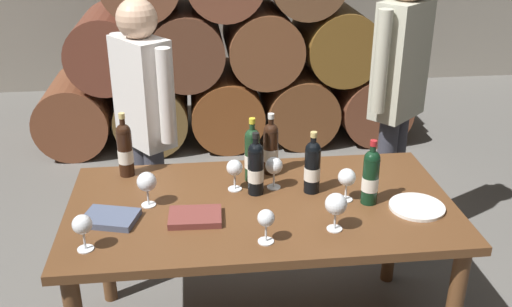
{
  "coord_description": "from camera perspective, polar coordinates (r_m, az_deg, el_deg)",
  "views": [
    {
      "loc": [
        -0.28,
        -2.24,
        2.03
      ],
      "look_at": [
        0.0,
        0.2,
        0.91
      ],
      "focal_mm": 40.98,
      "sensor_mm": 36.0,
      "label": 1
    }
  ],
  "objects": [
    {
      "name": "wine_glass_4",
      "position": [
        2.56,
        -10.62,
        -2.81
      ],
      "size": [
        0.09,
        0.09,
        0.16
      ],
      "color": "white",
      "rests_on": "dining_table"
    },
    {
      "name": "wine_bottle_5",
      "position": [
        2.73,
        -0.37,
        -0.03
      ],
      "size": [
        0.07,
        0.07,
        0.31
      ],
      "color": "#19381E",
      "rests_on": "dining_table"
    },
    {
      "name": "wine_bottle_0",
      "position": [
        2.64,
        5.52,
        -1.25
      ],
      "size": [
        0.07,
        0.07,
        0.29
      ],
      "color": "black",
      "rests_on": "dining_table"
    },
    {
      "name": "serving_plate",
      "position": [
        2.64,
        15.43,
        -5.05
      ],
      "size": [
        0.24,
        0.24,
        0.01
      ],
      "primitive_type": "cylinder",
      "color": "white",
      "rests_on": "dining_table"
    },
    {
      "name": "wine_bottle_3",
      "position": [
        2.85,
        -12.67,
        0.43
      ],
      "size": [
        0.07,
        0.07,
        0.32
      ],
      "color": "black",
      "rests_on": "dining_table"
    },
    {
      "name": "sommelier_presenting",
      "position": [
        3.35,
        13.76,
        6.67
      ],
      "size": [
        0.39,
        0.35,
        1.72
      ],
      "color": "#383842",
      "rests_on": "ground_plane"
    },
    {
      "name": "wine_glass_6",
      "position": [
        2.59,
        8.85,
        -2.4
      ],
      "size": [
        0.08,
        0.08,
        0.15
      ],
      "color": "white",
      "rests_on": "dining_table"
    },
    {
      "name": "wine_glass_2",
      "position": [
        2.32,
        -16.59,
        -6.77
      ],
      "size": [
        0.08,
        0.08,
        0.15
      ],
      "color": "white",
      "rests_on": "dining_table"
    },
    {
      "name": "wine_bottle_4",
      "position": [
        2.61,
        -0.03,
        -1.38
      ],
      "size": [
        0.07,
        0.07,
        0.3
      ],
      "color": "black",
      "rests_on": "dining_table"
    },
    {
      "name": "wine_glass_3",
      "position": [
        2.37,
        7.81,
        -4.98
      ],
      "size": [
        0.09,
        0.09,
        0.16
      ],
      "color": "white",
      "rests_on": "dining_table"
    },
    {
      "name": "barrel_stack",
      "position": [
        5.01,
        -3.12,
        9.75
      ],
      "size": [
        3.12,
        0.9,
        1.69
      ],
      "color": "brown",
      "rests_on": "ground_plane"
    },
    {
      "name": "dining_table",
      "position": [
        2.64,
        0.49,
        -6.58
      ],
      "size": [
        1.7,
        0.9,
        0.76
      ],
      "color": "brown",
      "rests_on": "ground_plane"
    },
    {
      "name": "wine_glass_0",
      "position": [
        2.67,
        1.77,
        -1.27
      ],
      "size": [
        0.08,
        0.08,
        0.15
      ],
      "color": "white",
      "rests_on": "dining_table"
    },
    {
      "name": "wine_bottle_2",
      "position": [
        2.58,
        11.12,
        -2.2
      ],
      "size": [
        0.07,
        0.07,
        0.3
      ],
      "color": "black",
      "rests_on": "dining_table"
    },
    {
      "name": "leather_ledger",
      "position": [
        2.52,
        -14.04,
        -6.14
      ],
      "size": [
        0.26,
        0.21,
        0.03
      ],
      "primitive_type": "cube",
      "rotation": [
        0.0,
        0.0,
        -0.28
      ],
      "color": "#4C5670",
      "rests_on": "dining_table"
    },
    {
      "name": "tasting_notebook",
      "position": [
        2.47,
        -5.96,
        -6.18
      ],
      "size": [
        0.23,
        0.17,
        0.03
      ],
      "primitive_type": "cube",
      "rotation": [
        0.0,
        0.0,
        -0.04
      ],
      "color": "brown",
      "rests_on": "dining_table"
    },
    {
      "name": "wine_glass_1",
      "position": [
        2.66,
        -2.11,
        -1.5
      ],
      "size": [
        0.07,
        0.07,
        0.15
      ],
      "color": "white",
      "rests_on": "dining_table"
    },
    {
      "name": "wine_bottle_1",
      "position": [
        2.81,
        1.44,
        0.58
      ],
      "size": [
        0.07,
        0.07,
        0.31
      ],
      "color": "black",
      "rests_on": "dining_table"
    },
    {
      "name": "taster_seated_left",
      "position": [
        3.17,
        -10.8,
        3.63
      ],
      "size": [
        0.34,
        0.41,
        1.54
      ],
      "color": "#383842",
      "rests_on": "ground_plane"
    },
    {
      "name": "wine_glass_5",
      "position": [
        2.27,
        0.99,
        -6.47
      ],
      "size": [
        0.07,
        0.07,
        0.14
      ],
      "color": "white",
      "rests_on": "dining_table"
    }
  ]
}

